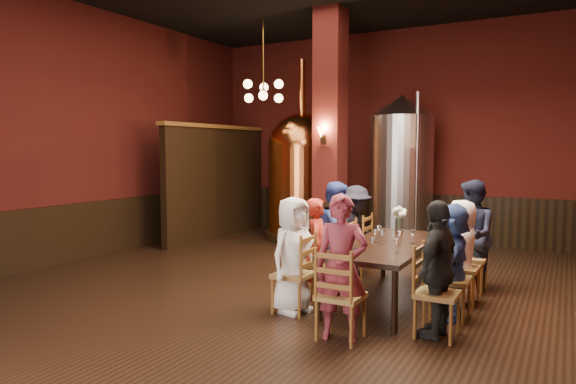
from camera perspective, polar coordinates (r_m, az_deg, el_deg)
The scene contains 39 objects.
room at distance 6.93m, azimuth -2.53°, elevation 7.24°, with size 10.00×10.02×4.50m.
wainscot_back at distance 11.55m, azimuth 10.38°, elevation -2.50°, with size 7.90×0.08×1.00m, color black.
wainscot_left at distance 9.71m, azimuth -22.95°, elevation -4.19°, with size 0.08×9.90×1.00m, color black.
column at distance 9.56m, azimuth 4.71°, elevation 6.56°, with size 0.58×0.58×4.50m, color #42120E.
partition at distance 11.40m, azimuth -7.92°, elevation 0.97°, with size 0.22×3.50×2.40m, color black.
pendant_cluster at distance 10.40m, azimuth -2.74°, elevation 11.12°, with size 0.90×0.90×1.70m, color #A57226, non-canonical shape.
sconce_column at distance 9.28m, azimuth 3.94°, elevation 6.31°, with size 0.20×0.20×0.36m, color black, non-canonical shape.
dining_table at distance 6.75m, azimuth 11.09°, elevation -6.11°, with size 1.00×2.40×0.75m.
chair_0 at distance 6.22m, azimuth 0.60°, elevation -9.11°, with size 0.46×0.46×0.92m, color brown, non-canonical shape.
person_0 at distance 6.17m, azimuth 0.60°, elevation -6.99°, with size 0.68×0.44×1.39m, color white.
chair_1 at distance 6.80m, azimuth 3.30°, elevation -7.90°, with size 0.46×0.46×0.92m, color brown, non-canonical shape.
person_1 at distance 6.76m, azimuth 3.30°, elevation -6.27°, with size 0.48×0.31×1.32m, color #AB281D.
chair_2 at distance 7.39m, azimuth 5.52°, elevation -6.89°, with size 0.46×0.46×0.92m, color brown, non-canonical shape.
person_2 at distance 7.34m, azimuth 5.54°, elevation -4.69°, with size 0.73×0.36×1.50m, color #2C3F94.
chair_3 at distance 8.00m, azimuth 7.43°, elevation -6.01°, with size 0.46×0.46×0.92m, color brown, non-canonical shape.
person_3 at distance 7.96m, azimuth 7.45°, elevation -4.32°, with size 0.90×0.52×1.40m, color black.
chair_4 at distance 5.65m, azimuth 16.26°, elevation -10.75°, with size 0.46×0.46×0.92m, color brown, non-canonical shape.
person_4 at distance 5.58m, azimuth 16.33°, elevation -8.20°, with size 0.84×0.35×1.44m, color black.
chair_5 at distance 6.28m, azimuth 17.62°, elevation -9.20°, with size 0.46×0.46×0.92m, color brown, non-canonical shape.
person_5 at distance 6.23m, azimuth 17.67°, elevation -7.30°, with size 1.25×0.40×1.34m, color #304B92.
chair_6 at distance 6.91m, azimuth 18.70°, elevation -7.94°, with size 0.46×0.46×0.92m, color brown, non-canonical shape.
person_6 at distance 6.87m, azimuth 18.74°, elevation -6.32°, with size 0.64×0.42×1.32m, color silver.
chair_7 at distance 7.56m, azimuth 19.60°, elevation -6.88°, with size 0.46×0.46×0.92m, color brown, non-canonical shape.
person_7 at distance 7.50m, azimuth 19.67°, elevation -4.57°, with size 0.75×0.37×1.54m, color black.
chair_8 at distance 5.39m, azimuth 5.91°, elevation -11.34°, with size 0.46×0.46×0.92m, color brown, non-canonical shape.
person_8 at distance 5.31m, azimuth 5.94°, elevation -8.32°, with size 0.55×0.36×1.50m, color maroon.
copper_kettle at distance 11.10m, azimuth 1.57°, elevation 1.97°, with size 1.63×1.63×3.85m.
steel_vessel at distance 10.54m, azimuth 12.47°, elevation 2.30°, with size 1.38×1.38×3.03m.
rose_vase at distance 7.61m, azimuth 12.24°, elevation -2.53°, with size 0.22×0.22×0.38m.
wine_glass_0 at distance 6.27m, azimuth 7.41°, elevation -5.53°, with size 0.07×0.07×0.17m, color white, non-canonical shape.
wine_glass_1 at distance 6.13m, azimuth 9.35°, elevation -5.79°, with size 0.07×0.07×0.17m, color white, non-canonical shape.
wine_glass_2 at distance 7.08m, azimuth 10.05°, elevation -4.38°, with size 0.07×0.07×0.17m, color white, non-canonical shape.
wine_glass_3 at distance 6.75m, azimuth 13.63°, elevation -4.88°, with size 0.07×0.07×0.17m, color white, non-canonical shape.
wine_glass_4 at distance 6.08m, azimuth 11.94°, elevation -5.92°, with size 0.07×0.07×0.17m, color white, non-canonical shape.
wine_glass_5 at distance 6.64m, azimuth 12.23°, elevation -5.03°, with size 0.07×0.07×0.17m, color white, non-canonical shape.
wine_glass_6 at distance 6.24m, azimuth 8.29°, elevation -5.58°, with size 0.07×0.07×0.17m, color white, non-canonical shape.
wine_glass_7 at distance 6.80m, azimuth 13.67°, elevation -4.82°, with size 0.07×0.07×0.17m, color white, non-canonical shape.
wine_glass_8 at distance 6.71m, azimuth 10.42°, elevation -4.88°, with size 0.07×0.07×0.17m, color white, non-canonical shape.
wine_glass_9 at distance 6.74m, azimuth 9.66°, elevation -4.83°, with size 0.07×0.07×0.17m, color white, non-canonical shape.
Camera 1 is at (3.59, -5.92, 1.96)m, focal length 32.00 mm.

